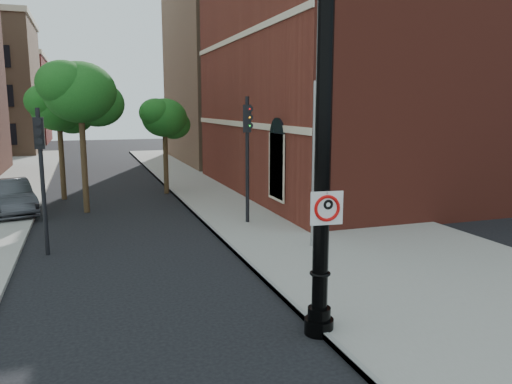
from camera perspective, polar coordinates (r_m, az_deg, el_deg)
name	(u,v)px	position (r m, az deg, el deg)	size (l,w,h in m)	color
ground	(207,334)	(10.02, -5.64, -15.81)	(120.00, 120.00, 0.00)	black
sidewalk_right	(291,210)	(20.89, 4.03, -2.03)	(8.00, 60.00, 0.12)	gray
curb_edge	(198,216)	(19.71, -6.61, -2.75)	(0.10, 60.00, 0.14)	gray
brick_wall_building	(435,70)	(29.14, 19.79, 13.01)	(22.30, 16.30, 12.50)	maroon
bg_building_tan_b	(309,74)	(42.88, 6.05, 13.28)	(22.00, 14.00, 14.00)	#997153
lamppost	(322,175)	(9.17, 7.59, 1.91)	(0.56, 0.56, 6.66)	black
no_parking_sign	(327,208)	(9.12, 8.10, -1.81)	(0.62, 0.12, 0.62)	white
parked_car	(10,197)	(22.40, -26.34, -0.55)	(1.49, 4.27, 1.41)	#303035
traffic_signal_left	(41,157)	(15.51, -23.38, 3.67)	(0.27, 0.35, 4.28)	black
traffic_signal_right	(247,140)	(17.95, -0.98, 6.01)	(0.37, 0.41, 4.67)	black
utility_pole	(314,168)	(14.91, 6.60, 2.79)	(0.10, 0.10, 5.05)	#999999
street_tree_a	(81,94)	(21.40, -19.36, 10.53)	(3.38, 3.05, 6.08)	#352615
street_tree_b	(59,109)	(24.84, -21.56, 8.80)	(2.95, 2.67, 5.32)	#352615
street_tree_c	(165,119)	(25.17, -10.37, 8.22)	(2.61, 2.36, 4.71)	#352615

